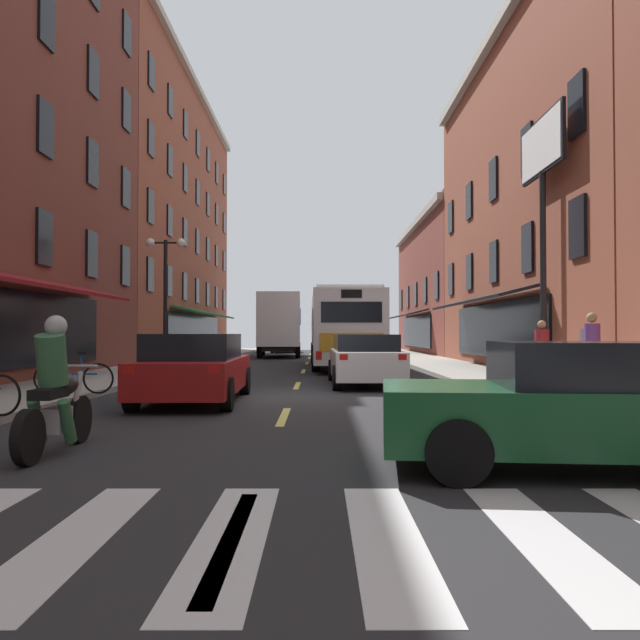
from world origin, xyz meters
TOP-DOWN VIEW (x-y plane):
  - ground_plane at (0.00, 0.00)m, footprint 34.80×80.00m
  - lane_centre_dashes at (0.00, -0.25)m, footprint 0.14×73.90m
  - crosswalk_near at (0.00, -10.00)m, footprint 7.10×2.80m
  - sidewalk_left at (-5.90, 0.00)m, footprint 3.00×80.00m
  - sidewalk_right at (5.90, 0.00)m, footprint 3.00×80.00m
  - billboard_sign at (7.05, 3.71)m, footprint 0.40×3.32m
  - transit_bus at (1.58, 12.31)m, footprint 2.79×11.16m
  - box_truck at (-1.80, 23.45)m, footprint 2.70×7.03m
  - sedan_near at (1.86, 3.10)m, footprint 1.97×4.76m
  - sedan_mid at (3.64, -7.80)m, footprint 4.73×2.28m
  - sedan_far at (-2.03, 33.13)m, footprint 1.97×4.76m
  - sedan_rear at (-1.99, -1.23)m, footprint 2.03×4.76m
  - motorcycle_rider at (-2.54, -6.90)m, footprint 0.62×2.07m
  - bicycle_near at (-4.65, -0.89)m, footprint 1.71×0.48m
  - pedestrian_near at (6.87, 0.08)m, footprint 0.36×0.51m
  - pedestrian_mid at (6.38, 1.93)m, footprint 0.36×0.36m
  - street_lamp_twin at (-4.91, 8.16)m, footprint 1.42×0.32m

SIDE VIEW (x-z plane):
  - ground_plane at x=0.00m, z-range -0.10..0.00m
  - lane_centre_dashes at x=0.00m, z-range 0.00..0.01m
  - crosswalk_near at x=0.00m, z-range 0.00..0.01m
  - sidewalk_left at x=-5.90m, z-range 0.00..0.14m
  - sidewalk_right at x=5.90m, z-range 0.00..0.14m
  - bicycle_near at x=-4.65m, z-range 0.05..0.96m
  - sedan_mid at x=3.64m, z-range 0.02..1.37m
  - motorcycle_rider at x=-2.54m, z-range -0.12..1.54m
  - sedan_far at x=-2.03m, z-range 0.03..1.39m
  - sedan_near at x=1.86m, z-range 0.02..1.43m
  - sedan_rear at x=-1.99m, z-range 0.01..1.44m
  - pedestrian_mid at x=6.38m, z-range 0.16..1.79m
  - pedestrian_near at x=6.87m, z-range 0.20..1.97m
  - transit_bus at x=1.58m, z-range 0.08..3.20m
  - box_truck at x=-1.80m, z-range 0.05..3.78m
  - street_lamp_twin at x=-4.91m, z-range 0.41..5.11m
  - billboard_sign at x=7.05m, z-range 2.24..9.78m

